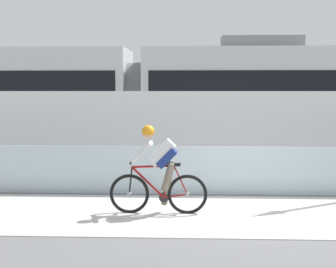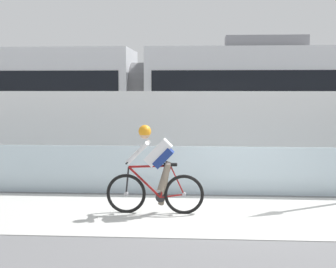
% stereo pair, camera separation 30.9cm
% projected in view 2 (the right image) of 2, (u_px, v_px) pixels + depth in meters
% --- Properties ---
extents(ground_plane, '(200.00, 200.00, 0.00)m').
position_uv_depth(ground_plane, '(239.00, 215.00, 9.57)').
color(ground_plane, slate).
extents(bike_path_deck, '(32.00, 3.20, 0.01)m').
position_uv_depth(bike_path_deck, '(239.00, 215.00, 9.57)').
color(bike_path_deck, beige).
rests_on(bike_path_deck, ground).
extents(glass_parapet, '(32.00, 0.05, 1.03)m').
position_uv_depth(glass_parapet, '(234.00, 171.00, 11.37)').
color(glass_parapet, silver).
rests_on(glass_parapet, ground).
extents(concrete_barrier_wall, '(32.00, 0.36, 2.19)m').
position_uv_depth(concrete_barrier_wall, '(231.00, 136.00, 13.11)').
color(concrete_barrier_wall, white).
rests_on(concrete_barrier_wall, ground).
extents(tram_rail_near, '(32.00, 0.08, 0.01)m').
position_uv_depth(tram_rail_near, '(227.00, 166.00, 15.67)').
color(tram_rail_near, '#595654').
rests_on(tram_rail_near, ground).
extents(tram_rail_far, '(32.00, 0.08, 0.01)m').
position_uv_depth(tram_rail_far, '(225.00, 159.00, 17.09)').
color(tram_rail_far, '#595654').
rests_on(tram_rail_far, ground).
extents(tram, '(22.56, 2.54, 3.81)m').
position_uv_depth(tram, '(140.00, 101.00, 16.41)').
color(tram, silver).
rests_on(tram, ground).
extents(cyclist_on_bike, '(1.77, 0.58, 1.61)m').
position_uv_depth(cyclist_on_bike, '(155.00, 171.00, 9.62)').
color(cyclist_on_bike, black).
rests_on(cyclist_on_bike, ground).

